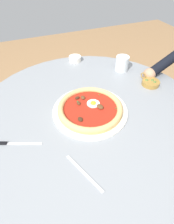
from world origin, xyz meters
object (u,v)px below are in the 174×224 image
Objects in this scene: water_glass at (122,64)px; ramekin_capers at (75,59)px; olive_pan at (150,82)px; steak_knife at (6,143)px; fork_utensil at (84,173)px; dining_table at (90,129)px; pizza_on_plate at (90,109)px.

water_glass reaches higher than ramekin_capers.
water_glass is at bearing 109.60° from olive_pan.
olive_pan reaches higher than steak_knife.
olive_pan is 0.69× the size of fork_utensil.
steak_knife is 0.68m from ramekin_capers.
fork_utensil is (-0.13, -0.26, 0.13)m from dining_table.
ramekin_capers is (0.09, 0.47, 0.00)m from pizza_on_plate.
dining_table is 0.50m from ramekin_capers.
water_glass is 0.51× the size of fork_utensil.
olive_pan is at bearing 10.68° from pizza_on_plate.
pizza_on_plate is 0.41m from water_glass.
steak_knife is 1.19× the size of fork_utensil.
dining_table is 5.47× the size of steak_knife.
pizza_on_plate is at bearing -155.94° from dining_table.
ramekin_capers is at bearing 72.90° from fork_utensil.
olive_pan is at bearing -54.19° from ramekin_capers.
ramekin_capers is (0.45, 0.51, 0.01)m from steak_knife.
ramekin_capers reaches higher than fork_utensil.
water_glass is 0.74m from steak_knife.
ramekin_capers is at bearing 78.70° from pizza_on_plate.
dining_table is 12.75× the size of water_glass.
olive_pan is at bearing -70.40° from water_glass.
dining_table is 9.38× the size of olive_pan.
steak_knife is at bearing -131.60° from ramekin_capers.
dining_table is at bearing -169.37° from olive_pan.
water_glass reaches higher than dining_table.
pizza_on_plate is 0.29m from fork_utensil.
water_glass reaches higher than fork_utensil.
fork_utensil is at bearing -107.10° from ramekin_capers.
olive_pan is (0.07, -0.19, -0.03)m from water_glass.
pizza_on_plate is 2.91× the size of olive_pan.
ramekin_capers is at bearing 136.57° from water_glass.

